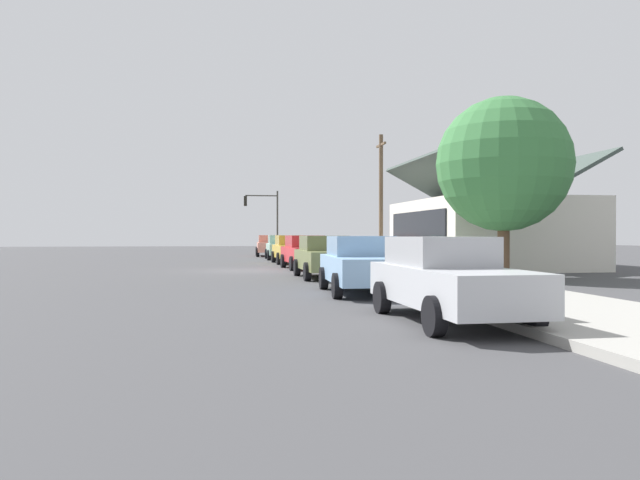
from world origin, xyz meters
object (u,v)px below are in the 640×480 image
Objects in this scene: car_mustard at (291,249)px; utility_pole_wooden at (381,195)px; car_coral at (270,245)px; car_olive at (325,256)px; car_skyblue at (362,264)px; traffic_light_main at (264,212)px; fire_hydrant_red at (373,266)px; car_cherry at (306,252)px; car_silver at (446,278)px; car_seafoam at (281,247)px; shade_tree at (504,165)px.

utility_pole_wooden is at bearing 92.99° from car_mustard.
car_coral and car_olive have the same top height.
car_skyblue is at bearing -1.30° from car_mustard.
traffic_light_main reaches higher than fire_hydrant_red.
car_silver is (18.08, 0.03, 0.00)m from car_cherry.
car_seafoam is at bearing 179.23° from car_mustard.
car_coral is 17.72m from car_cherry.
car_cherry is 0.66× the size of shade_tree.
fire_hydrant_red is (25.21, 1.53, -0.32)m from car_coral.
car_coral is 1.00× the size of car_silver.
car_coral is 1.10× the size of car_mustard.
car_olive is (23.92, 0.02, -0.00)m from car_coral.
car_silver is (5.78, 0.24, -0.00)m from car_skyblue.
car_silver is at bearing 0.51° from traffic_light_main.
traffic_light_main is (-21.19, -0.32, 2.68)m from car_cherry.
traffic_light_main is (-27.39, -0.15, 2.68)m from car_olive.
car_cherry is at bearing -41.50° from utility_pole_wooden.
car_seafoam is 1.01× the size of car_skyblue.
traffic_light_main is at bearing 178.32° from car_cherry.
shade_tree is at bearing 3.65° from utility_pole_wooden.
shade_tree is at bearing 24.13° from car_mustard.
fire_hydrant_red is (7.49, 1.34, -0.32)m from car_cherry.
car_coral is 30.02m from car_skyblue.
car_cherry is at bearing -0.43° from car_mustard.
fire_hydrant_red is (-4.81, 1.55, -0.32)m from car_skyblue.
car_silver is at bearing -0.58° from car_mustard.
car_mustard is 17.99m from car_skyblue.
car_coral is at bearing 179.55° from car_silver.
car_mustard is 0.85× the size of traffic_light_main.
car_mustard is at bearing 1.58° from car_seafoam.
utility_pole_wooden is (-12.23, 5.51, 3.11)m from car_olive.
car_cherry is at bearing 178.54° from car_olive.
car_seafoam is 11.43m from car_cherry.
car_seafoam is (6.29, 0.17, -0.00)m from car_coral.
car_silver reaches higher than fire_hydrant_red.
utility_pole_wooden is at bearing 28.06° from car_coral.
car_coral and car_cherry have the same top height.
car_cherry is 10.55m from shade_tree.
car_coral reaches higher than fire_hydrant_red.
car_coral and car_mustard have the same top height.
car_coral is at bearing -176.53° from fire_hydrant_red.
car_cherry is 0.85× the size of traffic_light_main.
car_coral is 23.92m from car_olive.
car_skyblue and car_silver have the same top height.
utility_pole_wooden is 10.56× the size of fire_hydrant_red.
utility_pole_wooden is at bearing 20.47° from traffic_light_main.
car_olive reaches higher than fire_hydrant_red.
utility_pole_wooden is at bearing 165.99° from car_skyblue.
utility_pole_wooden is (-6.03, 5.34, 3.11)m from car_cherry.
shade_tree reaches higher than car_coral.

